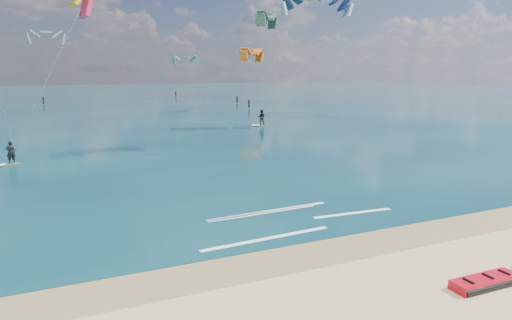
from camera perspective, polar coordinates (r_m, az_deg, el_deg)
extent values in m
plane|color=tan|center=(51.81, -15.09, 3.38)|extent=(320.00, 320.00, 0.00)
cube|color=olive|center=(17.35, 6.17, -11.72)|extent=(320.00, 2.40, 0.01)
cube|color=#092433|center=(115.20, -20.44, 7.21)|extent=(320.00, 200.00, 0.04)
cube|color=#AFC917|center=(37.30, -28.21, -0.42)|extent=(1.31, 0.66, 0.06)
imported|color=black|center=(37.16, -28.33, 0.85)|extent=(0.68, 0.53, 1.66)
cylinder|color=black|center=(36.83, -27.96, 1.18)|extent=(0.50, 0.15, 0.04)
cube|color=#C0CF1F|center=(56.16, 0.68, 4.43)|extent=(1.52, 0.90, 0.06)
imported|color=black|center=(56.06, 0.69, 5.38)|extent=(1.11, 1.03, 1.84)
cylinder|color=black|center=(55.87, 1.12, 5.69)|extent=(0.57, 0.23, 0.04)
cube|color=white|center=(22.32, 12.05, -6.50)|extent=(4.16, 0.54, 0.01)
cube|color=white|center=(21.86, 0.87, -6.63)|extent=(5.61, 0.45, 0.01)
cube|color=white|center=(22.14, 1.66, -6.40)|extent=(6.33, 0.52, 0.01)
cube|color=white|center=(18.70, 1.41, -9.78)|extent=(5.77, 0.55, 0.01)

